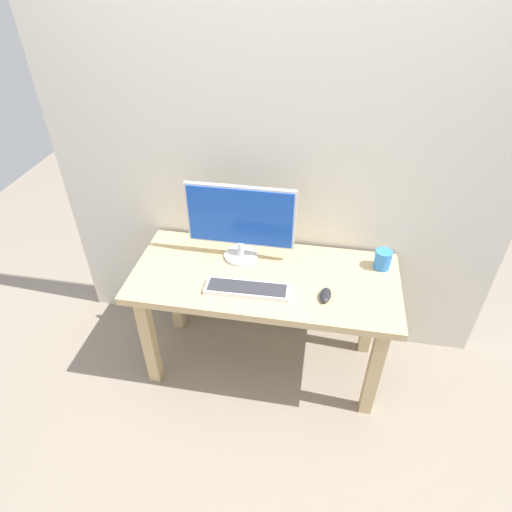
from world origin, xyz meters
TOP-DOWN VIEW (x-y plane):
  - ground_plane at (0.00, 0.00)m, footprint 6.00×6.00m
  - wall_back at (0.00, 0.35)m, footprint 2.51×0.04m
  - desk at (0.00, 0.00)m, footprint 1.40×0.62m
  - monitor at (-0.15, 0.14)m, footprint 0.58×0.18m
  - keyboard_primary at (-0.07, -0.14)m, footprint 0.43×0.13m
  - mouse at (0.32, -0.12)m, footprint 0.07×0.11m
  - coffee_mug at (0.61, 0.17)m, footprint 0.09×0.09m

SIDE VIEW (x-z plane):
  - ground_plane at x=0.00m, z-range 0.00..0.00m
  - desk at x=0.00m, z-range 0.25..0.95m
  - keyboard_primary at x=-0.07m, z-range 0.71..0.73m
  - mouse at x=0.32m, z-range 0.71..0.74m
  - coffee_mug at x=0.61m, z-range 0.71..0.81m
  - monitor at x=-0.15m, z-range 0.72..1.15m
  - wall_back at x=0.00m, z-range 0.00..3.00m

